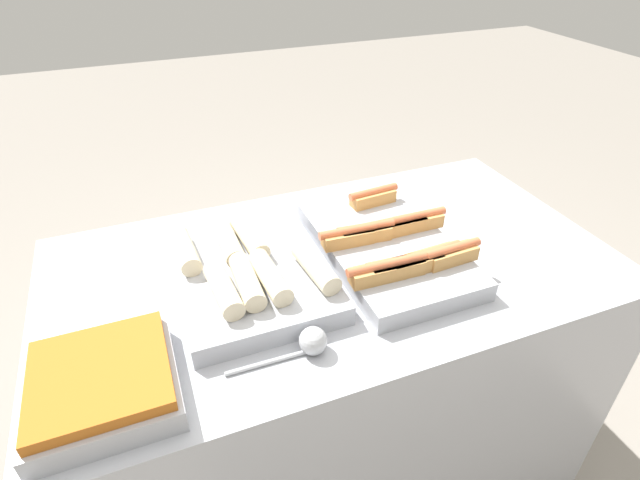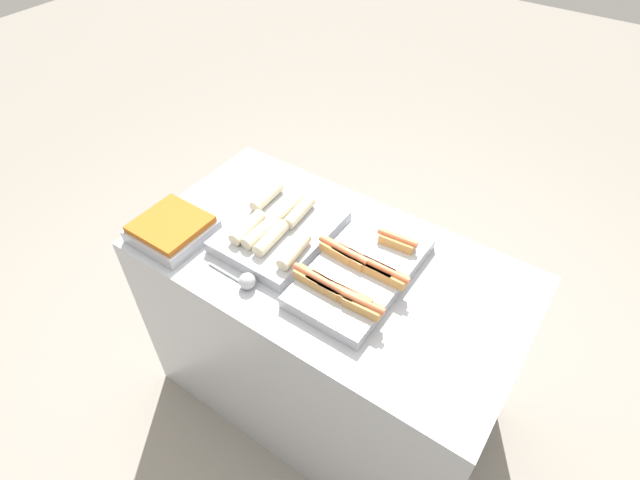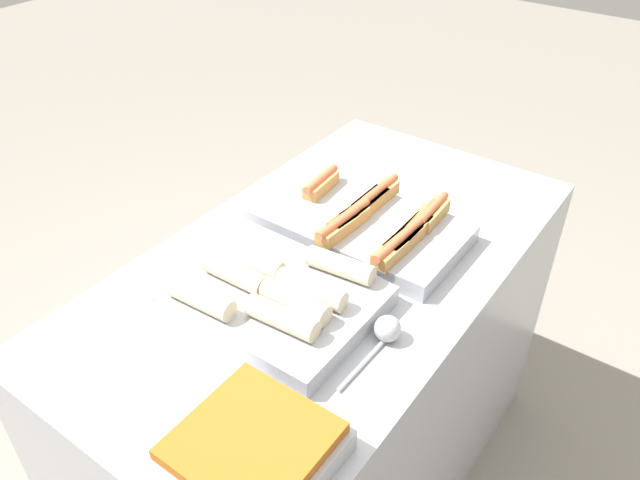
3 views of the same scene
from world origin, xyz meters
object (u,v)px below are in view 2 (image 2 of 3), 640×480
Objects in this scene: tray_hotdogs at (360,272)px; tray_wraps at (279,229)px; tray_side_front at (172,229)px; serving_spoon_near at (246,281)px.

tray_wraps is at bearing 178.09° from tray_hotdogs.
tray_side_front is (-0.33, -0.23, -0.00)m from tray_wraps.
tray_hotdogs reaches higher than serving_spoon_near.
serving_spoon_near is at bearing -4.84° from tray_side_front.
tray_hotdogs is 0.73m from tray_side_front.
tray_hotdogs is 0.36m from tray_wraps.
serving_spoon_near is at bearing -140.70° from tray_hotdogs.
tray_hotdogs reaches higher than tray_wraps.
serving_spoon_near is at bearing -77.53° from tray_wraps.
tray_hotdogs is 1.21× the size of tray_wraps.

